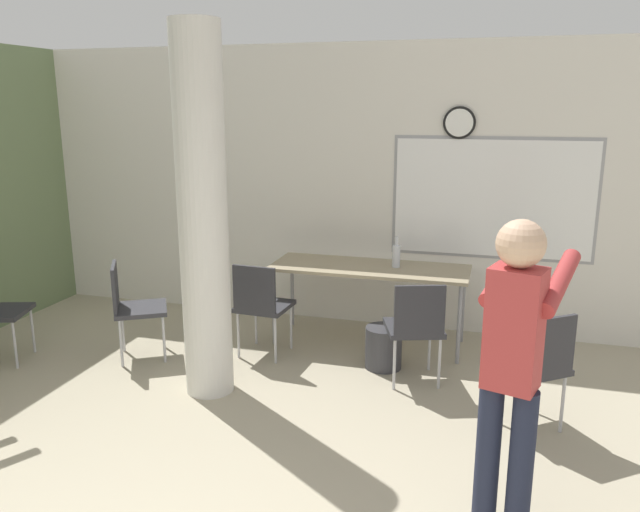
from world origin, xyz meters
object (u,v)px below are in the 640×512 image
(person_playing_side, at_px, (513,358))
(chair_table_left, at_px, (261,302))
(chair_near_pillar, at_px, (132,303))
(chair_mid_room, at_px, (534,362))
(chair_table_right, at_px, (416,324))
(bottle_on_table, at_px, (396,255))
(folding_table, at_px, (370,272))

(person_playing_side, bearing_deg, chair_table_left, 137.46)
(chair_near_pillar, xyz_separation_m, chair_table_left, (1.08, 0.34, 0.00))
(chair_mid_room, distance_m, chair_table_right, 1.02)
(bottle_on_table, bearing_deg, folding_table, -170.20)
(chair_near_pillar, bearing_deg, person_playing_side, -26.35)
(bottle_on_table, height_order, chair_near_pillar, bottle_on_table)
(folding_table, distance_m, chair_table_right, 0.97)
(chair_near_pillar, xyz_separation_m, chair_mid_room, (3.35, -0.37, 0.00))
(person_playing_side, bearing_deg, chair_mid_room, 81.06)
(folding_table, height_order, chair_near_pillar, chair_near_pillar)
(folding_table, height_order, chair_mid_room, chair_mid_room)
(folding_table, xyz_separation_m, chair_mid_room, (1.42, -1.31, -0.19))
(folding_table, distance_m, person_playing_side, 2.80)
(chair_table_left, bearing_deg, bottle_on_table, 29.94)
(chair_near_pillar, distance_m, chair_table_right, 2.48)
(chair_mid_room, bearing_deg, folding_table, 137.31)
(bottle_on_table, distance_m, chair_near_pillar, 2.41)
(bottle_on_table, relative_size, person_playing_side, 0.17)
(folding_table, xyz_separation_m, person_playing_side, (1.23, -2.50, 0.30))
(chair_near_pillar, bearing_deg, folding_table, 25.72)
(chair_near_pillar, relative_size, chair_table_left, 1.00)
(chair_mid_room, xyz_separation_m, chair_table_right, (-0.88, 0.53, 0.00))
(chair_near_pillar, height_order, chair_table_right, same)
(chair_mid_room, xyz_separation_m, chair_table_left, (-2.27, 0.72, 0.00))
(bottle_on_table, bearing_deg, chair_table_left, -150.06)
(chair_near_pillar, relative_size, chair_table_right, 1.00)
(folding_table, distance_m, bottle_on_table, 0.29)
(bottle_on_table, relative_size, chair_table_left, 0.33)
(bottle_on_table, bearing_deg, chair_mid_room, -48.88)
(chair_mid_room, relative_size, chair_table_right, 1.00)
(folding_table, height_order, person_playing_side, person_playing_side)
(chair_table_left, bearing_deg, chair_mid_room, -17.51)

